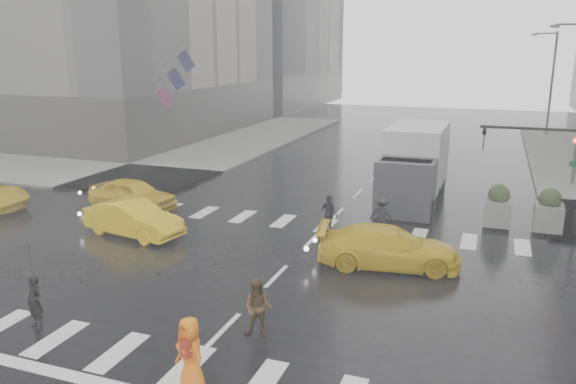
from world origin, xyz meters
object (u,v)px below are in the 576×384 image
at_px(pedestrian_orange, 190,355).
at_px(box_truck, 414,164).
at_px(pedestrian_brown, 258,308).
at_px(taxi_mid, 133,219).
at_px(taxi_front, 133,194).
at_px(traffic_signal_pole, 556,159).

relative_size(pedestrian_orange, box_truck, 0.25).
height_order(pedestrian_brown, taxi_mid, pedestrian_brown).
bearing_deg(pedestrian_brown, taxi_mid, 136.20).
bearing_deg(pedestrian_orange, pedestrian_brown, 107.04).
xyz_separation_m(pedestrian_brown, pedestrian_orange, (-0.45, -2.80, 0.08)).
bearing_deg(taxi_front, pedestrian_orange, -136.97).
bearing_deg(traffic_signal_pole, taxi_mid, -159.56).
bearing_deg(pedestrian_brown, pedestrian_orange, -106.65).
bearing_deg(box_truck, pedestrian_brown, -96.84).
bearing_deg(traffic_signal_pole, pedestrian_brown, -123.55).
bearing_deg(pedestrian_brown, box_truck, 75.14).
xyz_separation_m(traffic_signal_pole, taxi_mid, (-16.12, -6.01, -2.49)).
distance_m(traffic_signal_pole, pedestrian_brown, 14.61).
distance_m(pedestrian_brown, box_truck, 15.25).
xyz_separation_m(pedestrian_orange, taxi_mid, (-7.71, 8.80, -0.17)).
bearing_deg(taxi_mid, box_truck, -37.84).
relative_size(traffic_signal_pole, box_truck, 0.63).
xyz_separation_m(traffic_signal_pole, taxi_front, (-18.48, -2.71, -2.47)).
xyz_separation_m(traffic_signal_pole, box_truck, (-6.01, 3.07, -1.19)).
height_order(traffic_signal_pole, pedestrian_brown, traffic_signal_pole).
height_order(taxi_front, box_truck, box_truck).
bearing_deg(pedestrian_orange, box_truck, 108.55).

